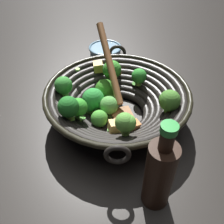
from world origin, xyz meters
TOP-DOWN VIEW (x-y plane):
  - ground_plane at (0.00, 0.00)m, footprint 4.00×4.00m
  - wok at (-0.00, -0.00)m, footprint 0.37×0.37m
  - soy_sauce_bottle at (0.20, -0.15)m, footprint 0.05×0.05m
  - prep_bowl at (-0.21, 0.22)m, footprint 0.12×0.12m

SIDE VIEW (x-z plane):
  - ground_plane at x=0.00m, z-range 0.00..0.00m
  - prep_bowl at x=-0.21m, z-range 0.00..0.05m
  - wok at x=0.00m, z-range -0.04..0.17m
  - soy_sauce_bottle at x=0.20m, z-range -0.02..0.19m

